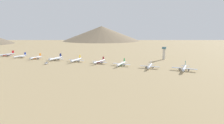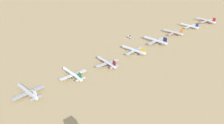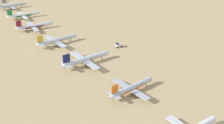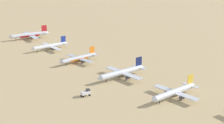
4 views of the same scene
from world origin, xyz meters
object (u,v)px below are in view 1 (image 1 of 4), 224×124
at_px(parked_jet_7, 150,66).
at_px(parked_jet_3, 56,58).
at_px(service_truck, 46,63).
at_px(parked_jet_5, 99,62).
at_px(parked_jet_0, 7,55).
at_px(control_tower, 164,52).
at_px(parked_jet_1, 20,56).
at_px(parked_jet_8, 184,68).
at_px(parked_jet_4, 76,60).
at_px(parked_jet_2, 36,58).
at_px(parked_jet_6, 121,64).

bearing_deg(parked_jet_7, parked_jet_3, -88.13).
bearing_deg(service_truck, parked_jet_7, 104.17).
height_order(parked_jet_3, parked_jet_7, parked_jet_3).
distance_m(parked_jet_3, parked_jet_5, 87.52).
bearing_deg(parked_jet_0, control_tower, 107.94).
distance_m(parked_jet_1, parked_jet_7, 259.56).
height_order(parked_jet_1, parked_jet_8, parked_jet_8).
xyz_separation_m(parked_jet_3, control_tower, (-96.40, 176.75, 9.71)).
xyz_separation_m(parked_jet_3, parked_jet_4, (-3.38, 43.08, -0.20)).
bearing_deg(parked_jet_0, parked_jet_8, 92.25).
height_order(parked_jet_3, parked_jet_5, parked_jet_3).
height_order(parked_jet_7, control_tower, control_tower).
height_order(parked_jet_0, parked_jet_2, parked_jet_0).
xyz_separation_m(parked_jet_5, parked_jet_8, (-3.20, 130.59, 0.54)).
relative_size(parked_jet_3, service_truck, 7.37).
bearing_deg(parked_jet_8, service_truck, -77.74).
distance_m(parked_jet_0, parked_jet_3, 132.61).
distance_m(parked_jet_2, parked_jet_7, 216.73).
bearing_deg(parked_jet_5, parked_jet_0, -87.24).
relative_size(parked_jet_0, parked_jet_6, 1.07).
bearing_deg(parked_jet_3, parked_jet_1, -86.07).
bearing_deg(parked_jet_0, service_truck, 77.99).
relative_size(parked_jet_4, parked_jet_5, 1.05).
bearing_deg(parked_jet_6, parked_jet_0, -88.12).
xyz_separation_m(parked_jet_2, parked_jet_8, (-15.12, 262.65, 0.69)).
bearing_deg(control_tower, parked_jet_5, -44.99).
bearing_deg(control_tower, parked_jet_8, 25.45).
distance_m(parked_jet_1, control_tower, 283.72).
xyz_separation_m(parked_jet_0, parked_jet_5, (-10.60, 219.81, -0.27)).
bearing_deg(parked_jet_1, parked_jet_4, 94.11).
height_order(parked_jet_3, parked_jet_4, parked_jet_3).
height_order(parked_jet_4, service_truck, parked_jet_4).
relative_size(parked_jet_0, parked_jet_8, 0.94).
xyz_separation_m(parked_jet_1, parked_jet_2, (-0.96, 42.84, -0.02)).
distance_m(parked_jet_1, parked_jet_6, 215.45).
relative_size(parked_jet_4, service_truck, 6.97).
relative_size(parked_jet_2, parked_jet_6, 0.95).
distance_m(service_truck, control_tower, 210.45).
xyz_separation_m(service_truck, control_tower, (-130.99, 164.33, 11.39)).
bearing_deg(parked_jet_1, parked_jet_0, -92.91).
distance_m(parked_jet_5, parked_jet_6, 40.33).
bearing_deg(parked_jet_4, parked_jet_8, 92.19).
bearing_deg(parked_jet_6, service_truck, -71.12).
bearing_deg(parked_jet_6, parked_jet_3, -87.85).
bearing_deg(parked_jet_3, parked_jet_4, 94.49).
bearing_deg(parked_jet_8, parked_jet_4, -87.81).
xyz_separation_m(parked_jet_2, parked_jet_7, (-10.67, 216.46, 0.13)).
bearing_deg(parked_jet_2, service_truck, 62.71).
height_order(parked_jet_4, control_tower, control_tower).
xyz_separation_m(parked_jet_0, parked_jet_1, (2.29, 44.91, -0.40)).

